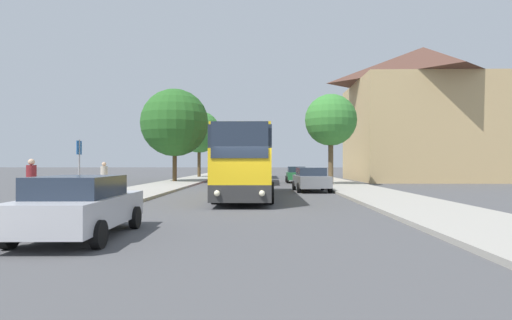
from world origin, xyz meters
The scene contains 16 objects.
ground_plane centered at (0.00, 0.00, 0.00)m, with size 300.00×300.00×0.00m, color #4C4C4F.
sidewalk_left centered at (-7.00, 0.00, 0.07)m, with size 4.00×120.00×0.15m, color #A39E93.
sidewalk_right centered at (7.00, 0.00, 0.07)m, with size 4.00×120.00×0.15m, color #A39E93.
building_right_background centered at (17.42, 25.98, 7.01)m, with size 14.42×12.61×14.03m.
bus_front centered at (-0.28, 5.28, 1.87)m, with size 2.86×11.78×3.51m.
bus_middle centered at (-0.70, 20.47, 1.79)m, with size 2.97×11.60×3.35m.
bus_rear centered at (-0.50, 34.24, 1.83)m, with size 2.86×11.66×3.43m.
parked_car_left_curb centered at (-3.84, -6.36, 0.80)m, with size 2.23×4.38×1.53m.
parked_car_right_near centered at (3.77, 9.83, 0.80)m, with size 2.28×4.16×1.54m.
parked_car_right_far centered at (3.74, 21.50, 0.78)m, with size 2.01×3.98×1.51m.
bus_stop_sign centered at (-7.31, 0.97, 1.83)m, with size 0.08×0.45×2.72m.
pedestrian_waiting_near centered at (-8.21, -1.05, 1.10)m, with size 0.36×0.36×1.86m.
pedestrian_waiting_far centered at (-7.82, 4.93, 1.04)m, with size 0.36×0.36×1.76m.
tree_left_near centered at (-7.67, 20.99, 5.62)m, with size 6.31×6.31×8.63m.
tree_left_far centered at (-7.36, 33.05, 5.70)m, with size 5.19×5.19×8.16m.
tree_right_near centered at (6.05, 15.91, 5.28)m, with size 4.13×4.13×7.22m.
Camera 1 is at (0.73, -16.15, 1.85)m, focal length 28.00 mm.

